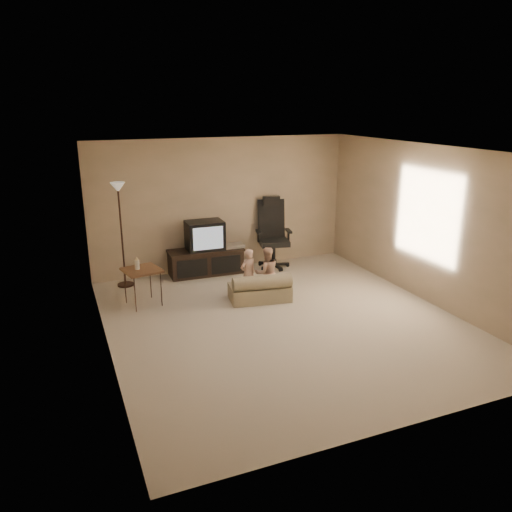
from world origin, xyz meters
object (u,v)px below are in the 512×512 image
at_px(tv_stand, 206,252).
at_px(toddler_left, 248,274).
at_px(floor_lamp, 120,212).
at_px(office_chair, 273,242).
at_px(toddler_right, 267,272).
at_px(side_table, 141,270).
at_px(child_sofa, 260,289).

height_order(tv_stand, toddler_left, tv_stand).
relative_size(tv_stand, floor_lamp, 0.78).
relative_size(office_chair, toddler_right, 1.59).
bearing_deg(office_chair, toddler_left, -115.26).
bearing_deg(office_chair, tv_stand, -170.07).
xyz_separation_m(side_table, child_sofa, (1.80, -0.56, -0.39)).
bearing_deg(toddler_left, floor_lamp, -55.64).
xyz_separation_m(tv_stand, office_chair, (1.35, -0.06, 0.07)).
distance_m(side_table, toddler_right, 2.01).
bearing_deg(toddler_right, side_table, -7.68).
bearing_deg(child_sofa, toddler_left, 133.68).
distance_m(tv_stand, toddler_right, 1.62).
relative_size(tv_stand, side_table, 1.77).
bearing_deg(side_table, child_sofa, -17.25).
relative_size(office_chair, child_sofa, 1.32).
height_order(side_table, toddler_left, toddler_left).
bearing_deg(tv_stand, toddler_right, -67.26).
relative_size(office_chair, side_table, 1.69).
bearing_deg(toddler_left, toddler_right, 145.77).
relative_size(office_chair, toddler_left, 1.63).
bearing_deg(child_sofa, toddler_right, 44.26).
bearing_deg(toddler_left, child_sofa, 106.47).
xyz_separation_m(side_table, toddler_right, (1.96, -0.45, -0.15)).
bearing_deg(tv_stand, side_table, -140.53).
bearing_deg(tv_stand, floor_lamp, -175.84).
bearing_deg(floor_lamp, child_sofa, -38.78).
height_order(side_table, child_sofa, side_table).
bearing_deg(floor_lamp, toddler_right, -34.59).
height_order(office_chair, child_sofa, office_chair).
distance_m(office_chair, toddler_right, 1.65).
height_order(tv_stand, toddler_right, tv_stand).
height_order(side_table, floor_lamp, floor_lamp).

